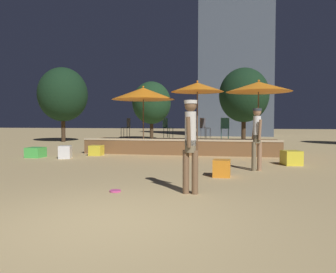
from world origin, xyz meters
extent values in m
plane|color=tan|center=(0.00, 0.00, 0.00)|extent=(120.00, 120.00, 0.00)
cube|color=brown|center=(-0.50, 10.39, 0.31)|extent=(8.53, 2.29, 0.61)
cube|color=#CCB793|center=(-0.50, 9.29, 0.65)|extent=(8.53, 0.12, 0.08)
cylinder|color=brown|center=(-2.08, 9.51, 1.20)|extent=(0.05, 0.05, 2.39)
cone|color=orange|center=(-2.08, 9.51, 2.65)|extent=(2.75, 2.75, 0.52)
sphere|color=orange|center=(-2.08, 9.51, 2.95)|extent=(0.08, 0.08, 0.08)
cylinder|color=brown|center=(2.80, 9.57, 1.32)|extent=(0.05, 0.05, 2.65)
cone|color=orange|center=(2.80, 9.57, 2.86)|extent=(2.66, 2.66, 0.41)
sphere|color=orange|center=(2.80, 9.57, 3.10)|extent=(0.08, 0.08, 0.08)
cylinder|color=brown|center=(0.34, 9.06, 1.32)|extent=(0.05, 0.05, 2.65)
cone|color=orange|center=(0.34, 9.06, 2.84)|extent=(2.15, 2.15, 0.38)
sphere|color=orange|center=(0.34, 9.06, 3.07)|extent=(0.08, 0.08, 0.08)
cube|color=#4CC651|center=(-5.96, 7.39, 0.20)|extent=(0.62, 0.62, 0.40)
cube|color=orange|center=(1.51, 4.22, 0.22)|extent=(0.45, 0.45, 0.45)
cube|color=white|center=(-4.60, 7.26, 0.25)|extent=(0.55, 0.55, 0.50)
cube|color=yellow|center=(3.69, 6.99, 0.24)|extent=(0.69, 0.69, 0.47)
cube|color=yellow|center=(-3.90, 8.61, 0.21)|extent=(0.55, 0.55, 0.42)
cylinder|color=brown|center=(0.88, 2.07, 0.43)|extent=(0.13, 0.13, 0.87)
cylinder|color=brown|center=(1.06, 2.06, 0.43)|extent=(0.13, 0.13, 0.87)
cylinder|color=#72664C|center=(0.97, 2.07, 0.95)|extent=(0.22, 0.22, 0.24)
cylinder|color=beige|center=(0.97, 2.07, 1.30)|extent=(0.22, 0.22, 0.67)
cylinder|color=brown|center=(0.96, 1.88, 1.24)|extent=(0.09, 0.18, 0.60)
cylinder|color=brown|center=(0.99, 2.25, 1.24)|extent=(0.10, 0.24, 0.59)
sphere|color=brown|center=(0.97, 2.07, 1.75)|extent=(0.24, 0.24, 0.24)
cylinder|color=beige|center=(0.97, 2.07, 1.82)|extent=(0.26, 0.26, 0.07)
cylinder|color=#72664C|center=(2.39, 5.45, 0.42)|extent=(0.13, 0.13, 0.85)
cylinder|color=#997051|center=(2.56, 5.51, 0.42)|extent=(0.13, 0.13, 0.85)
cylinder|color=#72664C|center=(2.48, 5.48, 0.93)|extent=(0.22, 0.22, 0.24)
cylinder|color=white|center=(2.48, 5.48, 1.27)|extent=(0.22, 0.22, 0.65)
cylinder|color=#997051|center=(2.55, 5.32, 1.21)|extent=(0.13, 0.17, 0.58)
cylinder|color=#997051|center=(2.41, 5.64, 1.21)|extent=(0.16, 0.23, 0.58)
sphere|color=#997051|center=(2.48, 5.48, 1.71)|extent=(0.23, 0.23, 0.23)
cylinder|color=#333842|center=(2.48, 5.48, 1.78)|extent=(0.25, 0.25, 0.07)
cylinder|color=#1E4C47|center=(1.58, 10.08, 0.92)|extent=(0.02, 0.02, 0.45)
cylinder|color=#1E4C47|center=(1.28, 10.06, 0.92)|extent=(0.02, 0.02, 0.45)
cylinder|color=#1E4C47|center=(1.60, 9.78, 0.92)|extent=(0.02, 0.02, 0.45)
cylinder|color=#1E4C47|center=(1.30, 9.76, 0.92)|extent=(0.02, 0.02, 0.45)
cylinder|color=#1E4C47|center=(1.44, 9.92, 1.14)|extent=(0.40, 0.40, 0.02)
cube|color=#1E4C47|center=(1.45, 9.75, 1.37)|extent=(0.36, 0.05, 0.45)
cylinder|color=#1E4C47|center=(-1.04, 10.09, 0.92)|extent=(0.02, 0.02, 0.45)
cylinder|color=#1E4C47|center=(-0.92, 10.37, 0.92)|extent=(0.02, 0.02, 0.45)
cylinder|color=#1E4C47|center=(-1.31, 10.21, 0.92)|extent=(0.02, 0.02, 0.45)
cylinder|color=#1E4C47|center=(-1.20, 10.49, 0.92)|extent=(0.02, 0.02, 0.45)
cylinder|color=#1E4C47|center=(-1.12, 10.29, 1.14)|extent=(0.40, 0.40, 0.02)
cube|color=#1E4C47|center=(-1.27, 10.35, 1.37)|extent=(0.17, 0.34, 0.45)
cylinder|color=#47474C|center=(0.60, 10.26, 0.92)|extent=(0.02, 0.02, 0.45)
cylinder|color=#47474C|center=(0.77, 10.51, 0.92)|extent=(0.02, 0.02, 0.45)
cylinder|color=#47474C|center=(0.36, 10.43, 0.92)|extent=(0.02, 0.02, 0.45)
cylinder|color=#47474C|center=(0.52, 10.68, 0.92)|extent=(0.02, 0.02, 0.45)
cylinder|color=#47474C|center=(0.56, 10.47, 1.14)|extent=(0.40, 0.40, 0.02)
cube|color=#47474C|center=(0.42, 10.56, 1.37)|extent=(0.23, 0.32, 0.45)
cylinder|color=#2D3338|center=(-3.36, 10.60, 0.92)|extent=(0.02, 0.02, 0.45)
cylinder|color=#2D3338|center=(-3.39, 10.31, 0.92)|extent=(0.02, 0.02, 0.45)
cylinder|color=#2D3338|center=(-3.06, 10.58, 0.92)|extent=(0.02, 0.02, 0.45)
cylinder|color=#2D3338|center=(-3.09, 10.28, 0.92)|extent=(0.02, 0.02, 0.45)
cylinder|color=#2D3338|center=(-3.23, 10.44, 1.14)|extent=(0.40, 0.40, 0.02)
cube|color=#2D3338|center=(-3.06, 10.42, 1.37)|extent=(0.06, 0.36, 0.45)
cylinder|color=#E54C99|center=(-0.56, 1.94, 0.02)|extent=(0.23, 0.23, 0.03)
cylinder|color=#3D2B1C|center=(2.43, 17.14, 0.85)|extent=(0.28, 0.28, 1.70)
ellipsoid|color=black|center=(2.43, 17.14, 3.12)|extent=(3.15, 3.15, 3.46)
cylinder|color=#3D2B1C|center=(-9.97, 16.79, 0.89)|extent=(0.28, 0.28, 1.78)
ellipsoid|color=black|center=(-9.97, 16.79, 3.33)|extent=(3.43, 3.43, 3.77)
cylinder|color=#3D2B1C|center=(-4.70, 21.31, 0.77)|extent=(0.28, 0.28, 1.54)
ellipsoid|color=#19381E|center=(-4.70, 21.31, 2.94)|extent=(3.10, 3.10, 3.41)
cube|color=#4C5666|center=(1.94, 29.05, 7.24)|extent=(7.08, 3.56, 14.48)
camera|label=1|loc=(1.81, -4.36, 1.44)|focal=35.00mm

